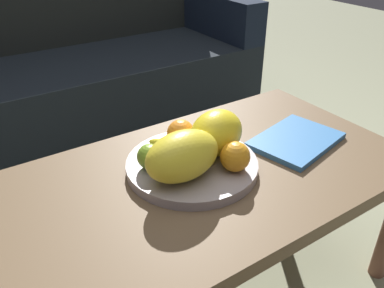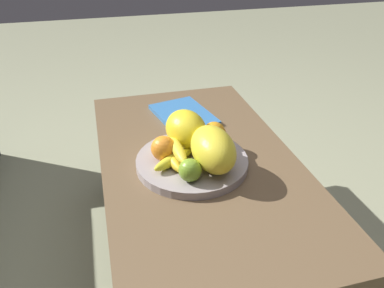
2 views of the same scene
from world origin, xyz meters
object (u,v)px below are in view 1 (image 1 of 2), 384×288
(coffee_table, at_px, (208,187))
(banana_bunch, at_px, (176,144))
(melon_large_front, at_px, (182,156))
(apple_left, at_px, (150,157))
(couch, at_px, (83,72))
(melon_smaller_beside, at_px, (216,133))
(magazine, at_px, (296,140))
(orange_left, at_px, (181,133))
(fruit_bowl, at_px, (192,165))
(orange_front, at_px, (235,157))

(coffee_table, distance_m, banana_bunch, 0.14)
(melon_large_front, relative_size, apple_left, 2.97)
(coffee_table, xyz_separation_m, couch, (0.10, 1.22, -0.08))
(melon_smaller_beside, xyz_separation_m, banana_bunch, (-0.09, 0.06, -0.03))
(melon_large_front, bearing_deg, melon_smaller_beside, 19.26)
(coffee_table, distance_m, magazine, 0.30)
(orange_left, bearing_deg, fruit_bowl, -102.62)
(couch, distance_m, melon_large_front, 1.27)
(orange_left, bearing_deg, magazine, -23.64)
(couch, distance_m, fruit_bowl, 1.21)
(orange_front, bearing_deg, melon_large_front, 160.83)
(magazine, bearing_deg, orange_left, 143.68)
(fruit_bowl, bearing_deg, orange_front, -53.54)
(melon_large_front, height_order, apple_left, melon_large_front)
(apple_left, height_order, magazine, apple_left)
(orange_front, distance_m, magazine, 0.26)
(coffee_table, bearing_deg, apple_left, 154.56)
(orange_front, height_order, apple_left, orange_front)
(coffee_table, relative_size, orange_left, 14.31)
(couch, height_order, orange_left, couch)
(melon_large_front, relative_size, orange_front, 2.56)
(coffee_table, height_order, banana_bunch, banana_bunch)
(melon_smaller_beside, relative_size, banana_bunch, 0.98)
(melon_large_front, bearing_deg, coffee_table, 10.41)
(melon_smaller_beside, height_order, magazine, melon_smaller_beside)
(coffee_table, height_order, apple_left, apple_left)
(apple_left, xyz_separation_m, banana_bunch, (0.09, 0.02, -0.01))
(apple_left, relative_size, banana_bunch, 0.41)
(fruit_bowl, relative_size, apple_left, 5.27)
(melon_large_front, distance_m, orange_left, 0.15)
(apple_left, height_order, banana_bunch, apple_left)
(fruit_bowl, xyz_separation_m, melon_smaller_beside, (0.07, -0.00, 0.07))
(melon_smaller_beside, bearing_deg, magazine, -11.64)
(couch, relative_size, orange_left, 22.87)
(couch, bearing_deg, fruit_bowl, -96.22)
(couch, distance_m, banana_bunch, 1.16)
(fruit_bowl, distance_m, banana_bunch, 0.07)
(couch, relative_size, banana_bunch, 11.06)
(apple_left, xyz_separation_m, magazine, (0.42, -0.08, -0.05))
(coffee_table, height_order, melon_large_front, melon_large_front)
(couch, bearing_deg, melon_large_front, -98.58)
(banana_bunch, bearing_deg, couch, 82.88)
(apple_left, bearing_deg, fruit_bowl, -17.60)
(coffee_table, distance_m, couch, 1.23)
(banana_bunch, bearing_deg, orange_front, -61.93)
(fruit_bowl, distance_m, orange_left, 0.10)
(couch, bearing_deg, apple_left, -101.30)
(banana_bunch, xyz_separation_m, magazine, (0.33, -0.11, -0.04))
(coffee_table, relative_size, magazine, 4.26)
(melon_smaller_beside, bearing_deg, banana_bunch, 146.48)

